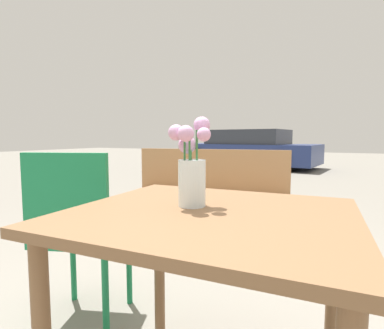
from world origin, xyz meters
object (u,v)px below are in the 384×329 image
object	(u,v)px
bench_near	(208,193)
flower_vase	(192,171)
cafe_chair	(78,228)
table_back	(201,161)
table_front	(210,243)
parked_car	(248,149)

from	to	relation	value
bench_near	flower_vase	bearing A→B (deg)	-67.95
cafe_chair	table_back	xyz separation A→B (m)	(-0.67, 2.83, 0.11)
bench_near	table_back	size ratio (longest dim) A/B	1.63
cafe_chair	table_front	bearing A→B (deg)	-11.58
bench_near	table_back	bearing A→B (deg)	117.81
parked_car	bench_near	bearing A→B (deg)	-76.50
cafe_chair	flower_vase	bearing A→B (deg)	-10.43
cafe_chair	bench_near	world-z (taller)	cafe_chair
flower_vase	bench_near	xyz separation A→B (m)	(-0.65, 1.60, -0.40)
parked_car	flower_vase	bearing A→B (deg)	-74.86
bench_near	cafe_chair	bearing A→B (deg)	-91.71
table_back	table_front	bearing A→B (deg)	-64.16
table_back	cafe_chair	bearing A→B (deg)	-76.64
flower_vase	bench_near	bearing A→B (deg)	112.05
cafe_chair	bench_near	size ratio (longest dim) A/B	0.60
table_back	parked_car	world-z (taller)	parked_car
flower_vase	cafe_chair	world-z (taller)	flower_vase
flower_vase	cafe_chair	xyz separation A→B (m)	(-0.69, 0.13, -0.33)
cafe_chair	parked_car	xyz separation A→B (m)	(-1.64, 8.50, 0.06)
table_front	parked_car	world-z (taller)	parked_car
table_back	parked_car	xyz separation A→B (m)	(-0.97, 5.67, -0.05)
bench_near	parked_car	world-z (taller)	parked_car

